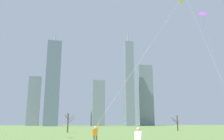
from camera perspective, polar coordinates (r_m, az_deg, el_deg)
name	(u,v)px	position (r m, az deg, el deg)	size (l,w,h in m)	color
kite_flyer_foreground_left_yellow	(113,107)	(20.94, 0.28, -8.97)	(12.39, 5.28, 17.97)	#726656
bystander_watching_nearby	(138,139)	(15.07, 6.50, -16.52)	(0.46, 0.33, 1.62)	black
distant_kite_high_overhead_blue	(42,7)	(42.84, -16.79, 14.54)	(5.36, 3.28, 25.58)	blue
distant_kite_drifting_right_purple	(205,22)	(35.42, 21.83, 10.79)	(3.22, 0.81, 17.35)	purple
bare_tree_center	(177,123)	(60.47, 15.69, -12.37)	(2.57, 1.51, 3.71)	#4C3828
bare_tree_far_right_edge	(68,122)	(49.08, -10.75, -12.46)	(2.14, 1.43, 4.03)	brown
skyline_mid_tower_left	(145,95)	(173.76, 8.04, -6.12)	(10.57, 8.29, 44.03)	gray
skyline_mid_tower_right	(53,82)	(150.34, -14.34, -2.94)	(8.73, 6.21, 58.08)	slate
skyline_short_annex	(128,83)	(157.87, 4.05, -3.13)	(5.81, 8.34, 64.72)	gray
skyline_wide_slab	(98,103)	(157.66, -3.51, -8.12)	(8.12, 9.64, 29.88)	gray
skyline_tall_tower	(34,101)	(170.71, -18.64, -7.21)	(7.84, 7.16, 33.65)	gray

